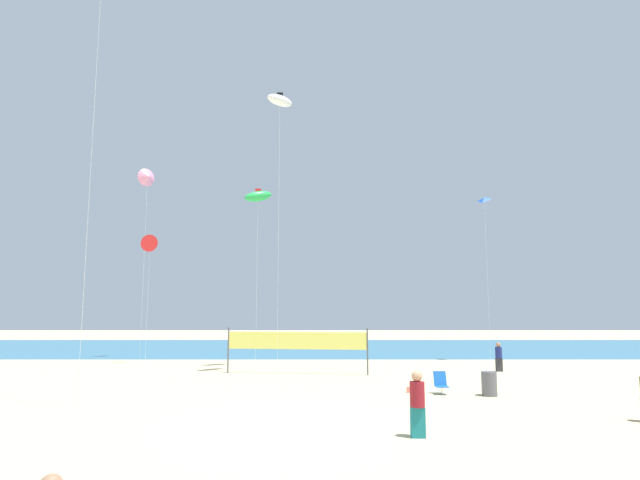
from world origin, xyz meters
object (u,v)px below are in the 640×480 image
Objects in this scene: trash_barrel at (490,384)px; beachgoer_navy_shirt at (500,356)px; folding_beach_chair at (442,382)px; volleyball_net at (298,342)px; kite_white_inflatable at (281,101)px; beachgoer_maroon_shirt at (419,402)px; beach_handbag at (412,390)px; kite_pink_delta at (149,177)px; kite_red_delta at (151,244)px; kite_blue_diamond at (485,200)px; kite_green_inflatable at (259,196)px.

beachgoer_navy_shirt is at bearing 68.40° from trash_barrel.
volleyball_net is (-6.17, 6.21, 1.16)m from folding_beach_chair.
kite_white_inflatable reaches higher than volleyball_net.
beach_handbag is at bearing 146.28° from beachgoer_maroon_shirt.
beach_handbag is 24.19m from kite_pink_delta.
beachgoer_maroon_shirt is 0.24× the size of volleyball_net.
beachgoer_maroon_shirt is 0.14× the size of kite_pink_delta.
kite_pink_delta reaches higher than folding_beach_chair.
volleyball_net is 0.93× the size of kite_red_delta.
trash_barrel is 26.52m from kite_pink_delta.
trash_barrel is (4.09, 6.54, -0.48)m from beachgoer_maroon_shirt.
beachgoer_navy_shirt is 0.21× the size of volleyball_net.
folding_beach_chair is (2.26, 7.01, -0.49)m from beachgoer_maroon_shirt.
beachgoer_navy_shirt is 18.52m from kite_white_inflatable.
beachgoer_maroon_shirt is 23.28m from kite_red_delta.
folding_beach_chair is 16.66m from kite_blue_diamond.
folding_beach_chair is 8.83m from volleyball_net.
folding_beach_chair is (-4.88, -7.23, -0.38)m from beachgoer_navy_shirt.
beachgoer_navy_shirt is 11.12m from volleyball_net.
kite_blue_diamond is 23.16m from kite_pink_delta.
trash_barrel is 0.07× the size of kite_pink_delta.
kite_white_inflatable is at bearing 145.51° from trash_barrel.
kite_pink_delta is 12.93m from kite_white_inflatable.
volleyball_net is (-3.91, 13.22, 0.67)m from beachgoer_maroon_shirt.
trash_barrel is 18.03m from kite_white_inflatable.
beachgoer_navy_shirt is 16.51m from kite_green_inflatable.
folding_beach_chair is at bearing -14.29° from beach_handbag.
kite_blue_diamond is 0.71× the size of kite_white_inflatable.
beachgoer_navy_shirt is 21.95m from kite_red_delta.
trash_barrel is at bearing -34.49° from kite_white_inflatable.
kite_blue_diamond reaches higher than trash_barrel.
kite_pink_delta reaches higher than beachgoer_navy_shirt.
kite_blue_diamond is at bearing 29.14° from folding_beach_chair.
kite_blue_diamond is at bearing 71.63° from trash_barrel.
beachgoer_navy_shirt is 25.69m from kite_pink_delta.
kite_blue_diamond reaches higher than beachgoer_navy_shirt.
beachgoer_navy_shirt is 0.15× the size of kite_green_inflatable.
kite_pink_delta is (-10.89, 7.50, 10.90)m from volleyball_net.
beach_handbag is 15.15m from kite_green_inflatable.
beach_handbag is (-3.03, 0.78, -0.36)m from trash_barrel.
kite_red_delta is (-13.47, 17.83, 6.53)m from beachgoer_maroon_shirt.
folding_beach_chair is 0.06× the size of kite_white_inflatable.
kite_white_inflatable reaches higher than kite_red_delta.
kite_white_inflatable is 12.39m from kite_red_delta.
kite_blue_diamond is at bearing 25.31° from kite_white_inflatable.
kite_red_delta is at bearing 149.19° from kite_white_inflatable.
beach_handbag is at bearing -48.90° from kite_green_inflatable.
beach_handbag is (1.06, 7.32, -0.84)m from beachgoer_maroon_shirt.
kite_white_inflatable is (-1.00, -0.50, 13.20)m from volleyball_net.
folding_beach_chair is at bearing -38.79° from kite_pink_delta.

